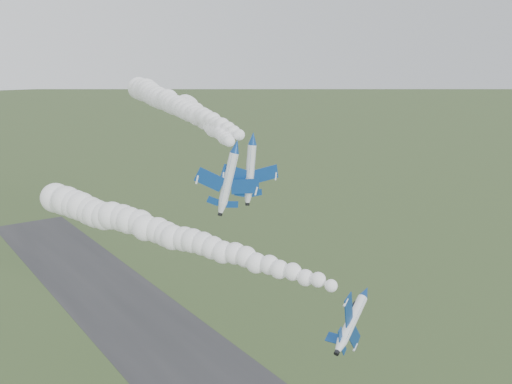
# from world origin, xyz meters

# --- Properties ---
(jet_lead) EXTENTS (6.00, 10.93, 8.44)m
(jet_lead) POSITION_xyz_m (5.59, -2.06, 28.69)
(jet_lead) COLOR white
(smoke_trail_jet_lead) EXTENTS (31.60, 62.80, 5.83)m
(smoke_trail_jet_lead) POSITION_xyz_m (-6.83, 30.81, 30.51)
(smoke_trail_jet_lead) COLOR white
(jet_pair_left) EXTENTS (9.65, 11.39, 3.53)m
(jet_pair_left) POSITION_xyz_m (-1.51, 18.47, 46.43)
(jet_pair_left) COLOR white
(smoke_trail_jet_pair_left) EXTENTS (24.42, 50.72, 4.47)m
(smoke_trail_jet_pair_left) POSITION_xyz_m (8.82, 46.18, 47.41)
(smoke_trail_jet_pair_left) COLOR white
(jet_pair_right) EXTENTS (9.62, 11.39, 2.85)m
(jet_pair_right) POSITION_xyz_m (1.68, 18.65, 47.32)
(jet_pair_right) COLOR white
(smoke_trail_jet_pair_right) EXTENTS (18.60, 74.09, 5.88)m
(smoke_trail_jet_pair_right) POSITION_xyz_m (8.94, 57.20, 49.25)
(smoke_trail_jet_pair_right) COLOR white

